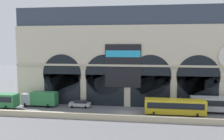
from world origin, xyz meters
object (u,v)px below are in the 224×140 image
Objects in this scene: box_truck_west at (40,98)px; bus_mideast at (175,106)px; car_midwest at (80,104)px; bus_east at (220,104)px.

box_truck_west is 27.94m from bus_mideast.
bus_east is (27.95, -0.46, 0.98)m from car_midwest.
bus_mideast reaches higher than car_midwest.
bus_mideast is at bearing -160.68° from bus_east.
car_midwest is 0.40× the size of bus_east.
bus_mideast is (19.07, -3.57, 0.98)m from car_midwest.
box_truck_west reaches higher than car_midwest.
car_midwest is at bearing 169.39° from bus_mideast.
box_truck_west is at bearing 173.33° from bus_mideast.
car_midwest is 19.43m from bus_mideast.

